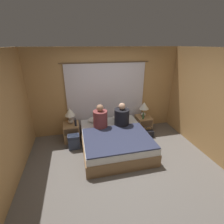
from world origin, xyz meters
TOP-DOWN VIEW (x-y plane):
  - ground_plane at (0.00, 0.00)m, footprint 16.00×16.00m
  - wall_back at (0.00, 1.80)m, footprint 4.42×0.06m
  - wall_left at (-2.18, 0.00)m, footprint 0.06×3.66m
  - wall_right at (2.18, 0.00)m, footprint 0.06×3.66m
  - curtain_panel at (0.00, 1.74)m, footprint 2.50×0.02m
  - bed at (0.00, 0.73)m, footprint 1.66×1.91m
  - nightstand_left at (-1.09, 1.38)m, footprint 0.43×0.47m
  - nightstand_right at (1.09, 1.38)m, footprint 0.43×0.47m
  - lamp_left at (-1.09, 1.42)m, footprint 0.28×0.28m
  - lamp_right at (1.09, 1.42)m, footprint 0.28×0.28m
  - pillow_left at (-0.36, 1.48)m, footprint 0.49×0.33m
  - pillow_right at (0.36, 1.48)m, footprint 0.49×0.33m
  - blanket_on_bed at (0.00, 0.43)m, footprint 1.60×1.25m
  - person_left_in_bed at (-0.30, 1.09)m, footprint 0.38×0.38m
  - person_right_in_bed at (0.29, 1.09)m, footprint 0.41×0.41m
  - beer_bottle_on_left_stand at (-0.96, 1.24)m, footprint 0.06×0.06m
  - beer_bottle_on_right_stand at (1.00, 1.24)m, footprint 0.06×0.06m
  - backpack_on_floor at (-1.04, 0.95)m, footprint 0.29×0.21m
  - handbag_on_floor at (1.09, 1.03)m, footprint 0.33×0.14m

SIDE VIEW (x-z plane):
  - ground_plane at x=0.00m, z-range 0.00..0.00m
  - handbag_on_floor at x=1.09m, z-range -0.07..0.29m
  - backpack_on_floor at x=-1.04m, z-range 0.03..0.42m
  - bed at x=0.00m, z-range 0.00..0.46m
  - nightstand_left at x=-1.09m, z-range 0.00..0.51m
  - nightstand_right at x=1.09m, z-range 0.00..0.51m
  - blanket_on_bed at x=0.00m, z-range 0.47..0.50m
  - pillow_left at x=-0.36m, z-range 0.47..0.59m
  - pillow_right at x=0.36m, z-range 0.47..0.59m
  - beer_bottle_on_right_stand at x=1.00m, z-range 0.49..0.70m
  - beer_bottle_on_left_stand at x=-0.96m, z-range 0.49..0.72m
  - person_right_in_bed at x=0.29m, z-range 0.40..1.05m
  - person_left_in_bed at x=-0.30m, z-range 0.40..1.06m
  - lamp_left at x=-1.09m, z-range 0.58..1.04m
  - lamp_right at x=1.09m, z-range 0.58..1.04m
  - curtain_panel at x=0.00m, z-range 0.00..2.10m
  - wall_back at x=0.00m, z-range 0.00..2.50m
  - wall_left at x=-2.18m, z-range 0.00..2.50m
  - wall_right at x=2.18m, z-range 0.00..2.50m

